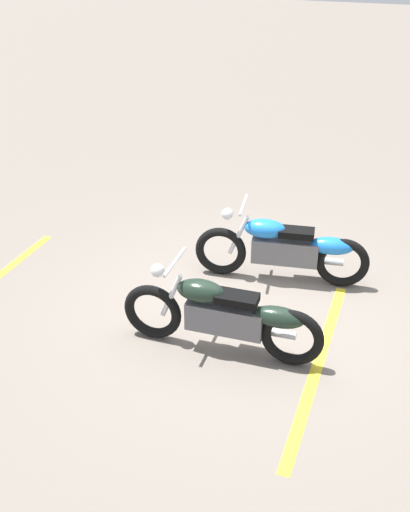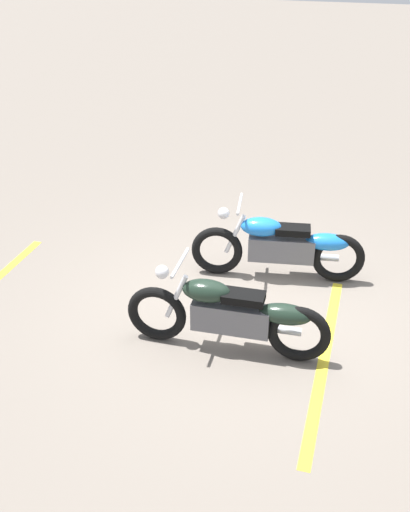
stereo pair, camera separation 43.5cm
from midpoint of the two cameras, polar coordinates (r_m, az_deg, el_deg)
ground_plane at (r=7.54m, az=2.30°, el=-4.88°), size 60.00×60.00×0.00m
motorcycle_bright_foreground at (r=7.98m, az=5.54°, el=0.90°), size 2.22×0.67×1.04m
motorcycle_dark_foreground at (r=6.61m, az=0.58°, el=-5.42°), size 2.23×0.62×1.04m
parking_stripe_near at (r=6.84m, az=9.07°, el=-9.31°), size 0.14×3.20×0.01m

